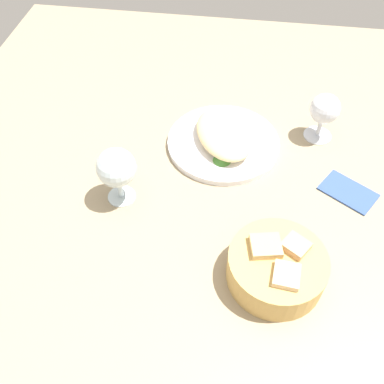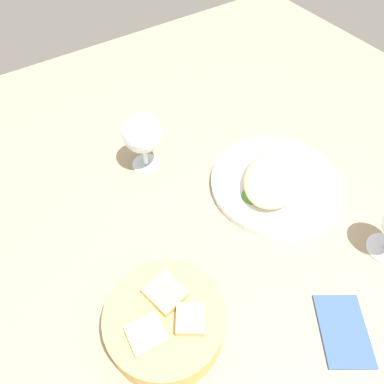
{
  "view_description": "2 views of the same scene",
  "coord_description": "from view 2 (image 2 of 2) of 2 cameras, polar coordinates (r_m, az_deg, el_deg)",
  "views": [
    {
      "loc": [
        61.32,
        1.86,
        68.88
      ],
      "look_at": [
        8.2,
        -5.88,
        5.78
      ],
      "focal_mm": 40.57,
      "sensor_mm": 36.0,
      "label": 1
    },
    {
      "loc": [
        28.27,
        28.87,
        56.79
      ],
      "look_at": [
        4.81,
        -6.41,
        4.37
      ],
      "focal_mm": 34.91,
      "sensor_mm": 36.0,
      "label": 2
    }
  ],
  "objects": [
    {
      "name": "bread_basket",
      "position": [
        0.57,
        -4.1,
        -19.19
      ],
      "size": [
        17.18,
        17.18,
        7.47
      ],
      "color": "tan",
      "rests_on": "ground_plane"
    },
    {
      "name": "lettuce_garnish",
      "position": [
        0.71,
        9.2,
        -0.21
      ],
      "size": [
        4.03,
        4.03,
        1.78
      ],
      "primitive_type": "cone",
      "color": "#458835",
      "rests_on": "plate"
    },
    {
      "name": "plate",
      "position": [
        0.75,
        12.64,
        1.29
      ],
      "size": [
        25.47,
        25.47,
        1.4
      ],
      "primitive_type": "cylinder",
      "color": "white",
      "rests_on": "ground_plane"
    },
    {
      "name": "ground_plane",
      "position": [
        0.71,
        6.16,
        -4.44
      ],
      "size": [
        140.0,
        140.0,
        2.0
      ],
      "primitive_type": "cube",
      "color": "#9C8A6B"
    },
    {
      "name": "folded_napkin",
      "position": [
        0.64,
        22.19,
        -18.9
      ],
      "size": [
        11.88,
        13.04,
        0.8
      ],
      "primitive_type": "cube",
      "rotation": [
        0.0,
        0.0,
        0.99
      ],
      "color": "#34508B",
      "rests_on": "ground_plane"
    },
    {
      "name": "wine_glass_near",
      "position": [
        0.73,
        -7.65,
        8.7
      ],
      "size": [
        7.86,
        7.86,
        12.65
      ],
      "color": "silver",
      "rests_on": "ground_plane"
    },
    {
      "name": "omelette",
      "position": [
        0.73,
        13.0,
        2.65
      ],
      "size": [
        21.18,
        18.13,
        4.01
      ],
      "primitive_type": "ellipsoid",
      "rotation": [
        0.0,
        0.0,
        0.44
      ],
      "color": "#EECE8E",
      "rests_on": "plate"
    }
  ]
}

